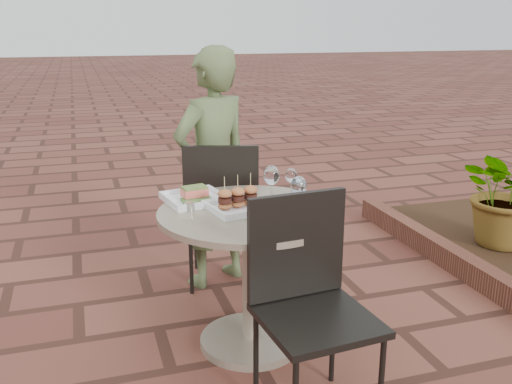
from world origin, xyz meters
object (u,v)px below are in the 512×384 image
object	(u,v)px
plate_sliders	(238,202)
plate_tuna	(291,220)
cafe_table	(250,257)
chair_near	(307,288)
chair_far	(222,204)
plate_salmon	(195,197)
diner	(212,169)

from	to	relation	value
plate_sliders	plate_tuna	world-z (taller)	plate_sliders
cafe_table	chair_near	xyz separation A→B (m)	(0.09, -0.53, 0.07)
chair_far	plate_salmon	distance (m)	0.58
chair_near	plate_salmon	world-z (taller)	chair_near
chair_far	chair_near	xyz separation A→B (m)	(0.05, -1.23, 0.00)
plate_salmon	chair_far	bearing A→B (deg)	61.49
chair_far	plate_salmon	bearing A→B (deg)	77.51
cafe_table	plate_salmon	world-z (taller)	plate_salmon
chair_far	plate_salmon	xyz separation A→B (m)	(-0.26, -0.48, 0.20)
cafe_table	plate_sliders	world-z (taller)	plate_sliders
chair_far	plate_sliders	size ratio (longest dim) A/B	2.92
chair_near	plate_sliders	size ratio (longest dim) A/B	2.92
cafe_table	plate_sliders	bearing A→B (deg)	152.57
diner	plate_sliders	bearing A→B (deg)	62.01
cafe_table	plate_salmon	xyz separation A→B (m)	(-0.23, 0.23, 0.27)
diner	plate_salmon	world-z (taller)	diner
cafe_table	plate_sliders	size ratio (longest dim) A/B	2.82
plate_salmon	plate_tuna	size ratio (longest dim) A/B	1.00
cafe_table	plate_salmon	bearing A→B (deg)	135.13
chair_far	plate_tuna	xyz separation A→B (m)	(0.09, -0.94, 0.20)
diner	plate_salmon	bearing A→B (deg)	44.72
chair_near	diner	world-z (taller)	diner
plate_tuna	chair_far	bearing A→B (deg)	95.51
chair_far	chair_near	world-z (taller)	same
chair_near	plate_salmon	xyz separation A→B (m)	(-0.31, 0.76, 0.20)
chair_near	plate_tuna	size ratio (longest dim) A/B	2.80
chair_far	chair_near	size ratio (longest dim) A/B	1.00
plate_sliders	plate_tuna	bearing A→B (deg)	-56.12
cafe_table	plate_salmon	size ratio (longest dim) A/B	2.70
plate_salmon	cafe_table	bearing A→B (deg)	-44.87
cafe_table	diner	xyz separation A→B (m)	(0.00, 0.81, 0.26)
plate_sliders	chair_near	bearing A→B (deg)	-75.98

